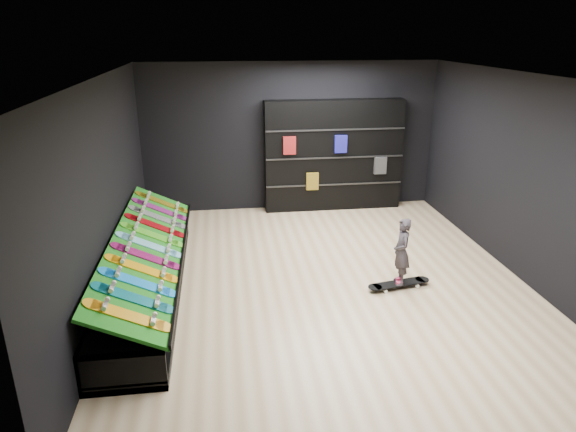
{
  "coord_description": "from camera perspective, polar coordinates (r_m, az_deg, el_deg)",
  "views": [
    {
      "loc": [
        -1.45,
        -6.81,
        3.58
      ],
      "look_at": [
        -0.5,
        0.2,
        1.0
      ],
      "focal_mm": 32.0,
      "sensor_mm": 36.0,
      "label": 1
    }
  ],
  "objects": [
    {
      "name": "display_board_9",
      "position": [
        8.86,
        -14.03,
        0.72
      ],
      "size": [
        0.93,
        0.22,
        0.5
      ],
      "primitive_type": null,
      "rotation": [
        0.0,
        0.44,
        0.0
      ],
      "color": "#2626BF",
      "rests_on": "turf_ramp"
    },
    {
      "name": "wall_back",
      "position": [
        10.61,
        0.28,
        8.75
      ],
      "size": [
        6.0,
        0.02,
        3.0
      ],
      "primitive_type": "cube",
      "color": "black",
      "rests_on": "ground"
    },
    {
      "name": "display_board_2",
      "position": [
        6.42,
        -16.3,
        -7.09
      ],
      "size": [
        0.93,
        0.22,
        0.5
      ],
      "primitive_type": null,
      "rotation": [
        0.0,
        0.44,
        0.0
      ],
      "color": "blue",
      "rests_on": "turf_ramp"
    },
    {
      "name": "display_board_7",
      "position": [
        8.15,
        -14.53,
        -1.03
      ],
      "size": [
        0.93,
        0.22,
        0.5
      ],
      "primitive_type": null,
      "rotation": [
        0.0,
        0.44,
        0.0
      ],
      "color": "red",
      "rests_on": "turf_ramp"
    },
    {
      "name": "floor",
      "position": [
        7.83,
        3.86,
        -7.23
      ],
      "size": [
        6.0,
        7.0,
        0.01
      ],
      "primitive_type": "cube",
      "color": "beige",
      "rests_on": "ground"
    },
    {
      "name": "back_shelving",
      "position": [
        10.67,
        5.06,
        6.71
      ],
      "size": [
        2.83,
        0.33,
        2.26
      ],
      "primitive_type": "cube",
      "color": "black",
      "rests_on": "ground"
    },
    {
      "name": "wall_front",
      "position": [
        4.17,
        14.02,
        -10.58
      ],
      "size": [
        6.0,
        0.02,
        3.0
      ],
      "primitive_type": "cube",
      "color": "black",
      "rests_on": "ground"
    },
    {
      "name": "display_board_8",
      "position": [
        8.5,
        -14.27,
        -0.12
      ],
      "size": [
        0.93,
        0.22,
        0.5
      ],
      "primitive_type": null,
      "rotation": [
        0.0,
        0.44,
        0.0
      ],
      "color": "black",
      "rests_on": "turf_ramp"
    },
    {
      "name": "display_board_3",
      "position": [
        6.76,
        -15.87,
        -5.63
      ],
      "size": [
        0.93,
        0.22,
        0.5
      ],
      "primitive_type": null,
      "rotation": [
        0.0,
        0.44,
        0.0
      ],
      "color": "yellow",
      "rests_on": "turf_ramp"
    },
    {
      "name": "display_board_6",
      "position": [
        7.8,
        -14.82,
        -2.03
      ],
      "size": [
        0.93,
        0.22,
        0.5
      ],
      "primitive_type": null,
      "rotation": [
        0.0,
        0.44,
        0.0
      ],
      "color": "green",
      "rests_on": "turf_ramp"
    },
    {
      "name": "wall_left",
      "position": [
        7.28,
        -19.68,
        2.25
      ],
      "size": [
        0.02,
        7.0,
        3.0
      ],
      "primitive_type": "cube",
      "color": "black",
      "rests_on": "ground"
    },
    {
      "name": "ceiling",
      "position": [
        6.98,
        4.45,
        15.23
      ],
      "size": [
        6.0,
        7.0,
        0.01
      ],
      "primitive_type": "cube",
      "color": "white",
      "rests_on": "ground"
    },
    {
      "name": "floor_skateboard",
      "position": [
        7.76,
        12.21,
        -7.55
      ],
      "size": [
        1.0,
        0.39,
        0.09
      ],
      "primitive_type": null,
      "rotation": [
        0.0,
        0.0,
        0.18
      ],
      "color": "black",
      "rests_on": "ground"
    },
    {
      "name": "display_board_5",
      "position": [
        7.45,
        -15.14,
        -3.12
      ],
      "size": [
        0.93,
        0.22,
        0.5
      ],
      "primitive_type": null,
      "rotation": [
        0.0,
        0.44,
        0.0
      ],
      "color": "#0CB2E5",
      "rests_on": "turf_ramp"
    },
    {
      "name": "display_board_10",
      "position": [
        9.22,
        -13.8,
        1.5
      ],
      "size": [
        0.93,
        0.22,
        0.5
      ],
      "primitive_type": null,
      "rotation": [
        0.0,
        0.44,
        0.0
      ],
      "color": "yellow",
      "rests_on": "turf_ramp"
    },
    {
      "name": "turf_ramp",
      "position": [
        7.46,
        -15.22,
        -3.31
      ],
      "size": [
        0.92,
        4.5,
        0.46
      ],
      "primitive_type": "cube",
      "rotation": [
        0.0,
        0.44,
        0.0
      ],
      "color": "#12640F",
      "rests_on": "display_rack"
    },
    {
      "name": "display_board_4",
      "position": [
        7.1,
        -15.49,
        -4.32
      ],
      "size": [
        0.93,
        0.22,
        0.5
      ],
      "primitive_type": null,
      "rotation": [
        0.0,
        0.44,
        0.0
      ],
      "color": "#E5198C",
      "rests_on": "turf_ramp"
    },
    {
      "name": "child",
      "position": [
        7.61,
        12.4,
        -5.24
      ],
      "size": [
        0.18,
        0.24,
        0.6
      ],
      "primitive_type": "imported",
      "rotation": [
        0.0,
        0.0,
        -1.64
      ],
      "color": "black",
      "rests_on": "floor_skateboard"
    },
    {
      "name": "wall_right",
      "position": [
        8.39,
        24.67,
        3.85
      ],
      "size": [
        0.02,
        7.0,
        3.0
      ],
      "primitive_type": "cube",
      "color": "black",
      "rests_on": "ground"
    },
    {
      "name": "display_board_1",
      "position": [
        6.09,
        -16.78,
        -8.71
      ],
      "size": [
        0.93,
        0.22,
        0.5
      ],
      "primitive_type": null,
      "rotation": [
        0.0,
        0.44,
        0.0
      ],
      "color": "#0C8C99",
      "rests_on": "turf_ramp"
    },
    {
      "name": "display_rack",
      "position": [
        7.66,
        -15.28,
        -6.5
      ],
      "size": [
        0.9,
        4.5,
        0.5
      ],
      "primitive_type": null,
      "color": "black",
      "rests_on": "ground"
    },
    {
      "name": "display_board_0",
      "position": [
        5.76,
        -17.32,
        -10.51
      ],
      "size": [
        0.93,
        0.22,
        0.5
      ],
      "primitive_type": null,
      "rotation": [
        0.0,
        0.44,
        0.0
      ],
      "color": "orange",
      "rests_on": "turf_ramp"
    }
  ]
}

